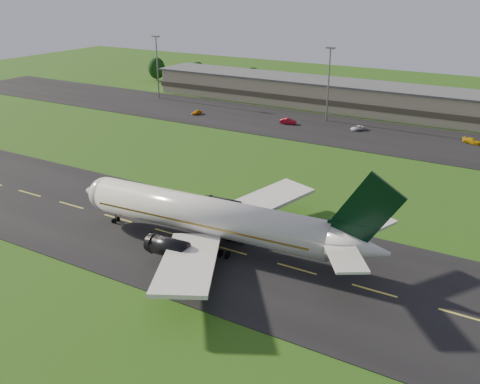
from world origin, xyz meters
The scene contains 12 objects.
ground centered at (0.00, 0.00, 0.00)m, with size 360.00×360.00×0.00m, color #244D13.
taxiway centered at (0.00, 0.00, 0.05)m, with size 220.00×30.00×0.10m, color black.
apron centered at (0.00, 72.00, 0.05)m, with size 260.00×30.00×0.10m, color black.
airliner centered at (19.02, 0.06, 4.66)m, with size 51.30×42.08×15.57m.
terminal centered at (6.40, 96.18, 3.99)m, with size 145.00×16.00×8.40m.
light_mast_west centered at (-55.00, 80.00, 12.74)m, with size 2.40×1.20×20.35m.
light_mast_centre centered at (5.00, 80.00, 12.74)m, with size 2.40×1.20×20.35m.
tree_line centered at (26.64, 106.09, 4.77)m, with size 199.78×9.28×9.55m.
service_vehicle_a centered at (-30.89, 67.50, 0.70)m, with size 1.42×3.53×1.20m, color orange.
service_vehicle_b centered at (-2.66, 71.06, 0.84)m, with size 1.57×4.51×1.49m, color #A40A1D.
service_vehicle_c centered at (16.06, 74.69, 0.68)m, with size 1.94×4.20×1.17m, color white.
service_vehicle_d centered at (44.17, 76.83, 0.75)m, with size 1.83×4.50×1.30m, color #EAB60D.
Camera 1 is at (59.17, -59.80, 37.59)m, focal length 40.00 mm.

